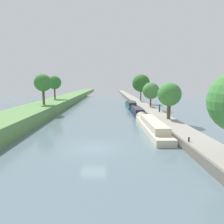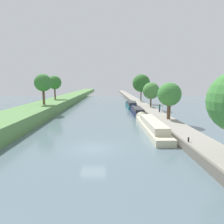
{
  "view_description": "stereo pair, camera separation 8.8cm",
  "coord_description": "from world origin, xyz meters",
  "views": [
    {
      "loc": [
        1.51,
        -19.45,
        6.54
      ],
      "look_at": [
        2.23,
        18.31,
        1.0
      ],
      "focal_mm": 32.2,
      "sensor_mm": 36.0,
      "label": 1
    },
    {
      "loc": [
        1.6,
        -19.45,
        6.54
      ],
      "look_at": [
        2.23,
        18.31,
        1.0
      ],
      "focal_mm": 32.2,
      "sensor_mm": 36.0,
      "label": 2
    }
  ],
  "objects": [
    {
      "name": "ground_plane",
      "position": [
        0.0,
        0.0,
        0.0
      ],
      "size": [
        160.0,
        160.0,
        0.0
      ],
      "primitive_type": "plane",
      "color": "slate"
    },
    {
      "name": "right_towpath",
      "position": [
        10.7,
        0.0,
        0.41
      ],
      "size": [
        3.23,
        260.0,
        0.82
      ],
      "color": "gray",
      "rests_on": "ground_plane"
    },
    {
      "name": "stone_quay",
      "position": [
        8.96,
        0.0,
        0.43
      ],
      "size": [
        0.25,
        260.0,
        0.87
      ],
      "color": "#6B665B",
      "rests_on": "ground_plane"
    },
    {
      "name": "narrowboat_cream",
      "position": [
        7.43,
        7.95,
        0.67
      ],
      "size": [
        2.16,
        15.94,
        2.28
      ],
      "color": "beige",
      "rests_on": "ground_plane"
    },
    {
      "name": "narrowboat_navy",
      "position": [
        7.55,
        22.46,
        0.58
      ],
      "size": [
        2.07,
        10.49,
        2.05
      ],
      "color": "#141E42",
      "rests_on": "ground_plane"
    },
    {
      "name": "narrowboat_teal",
      "position": [
        7.52,
        33.68,
        0.67
      ],
      "size": [
        2.19,
        11.26,
        2.32
      ],
      "color": "#195B60",
      "rests_on": "ground_plane"
    },
    {
      "name": "tree_rightbank_midnear",
      "position": [
        11.06,
        11.68,
        4.69
      ],
      "size": [
        3.65,
        3.65,
        5.74
      ],
      "color": "brown",
      "rests_on": "right_towpath"
    },
    {
      "name": "tree_rightbank_midfar",
      "position": [
        11.64,
        28.06,
        4.62
      ],
      "size": [
        3.93,
        3.93,
        5.79
      ],
      "color": "brown",
      "rests_on": "right_towpath"
    },
    {
      "name": "tree_rightbank_far",
      "position": [
        11.66,
        42.87,
        6.36
      ],
      "size": [
        5.39,
        5.39,
        8.25
      ],
      "color": "#4C3828",
      "rests_on": "right_towpath"
    },
    {
      "name": "tree_leftbank_downstream",
      "position": [
        -13.23,
        36.35,
        6.54
      ],
      "size": [
        3.7,
        3.7,
        6.42
      ],
      "color": "#4C3828",
      "rests_on": "left_grassy_bank"
    },
    {
      "name": "tree_leftbank_upstream",
      "position": [
        -11.86,
        22.34,
        6.47
      ],
      "size": [
        3.56,
        3.56,
        6.3
      ],
      "color": "brown",
      "rests_on": "left_grassy_bank"
    },
    {
      "name": "person_walking",
      "position": [
        11.56,
        19.34,
        1.69
      ],
      "size": [
        0.34,
        0.34,
        1.66
      ],
      "color": "#282D42",
      "rests_on": "right_towpath"
    },
    {
      "name": "mooring_bollard_near",
      "position": [
        9.38,
        -0.62,
        1.04
      ],
      "size": [
        0.16,
        0.16,
        0.45
      ],
      "color": "black",
      "rests_on": "right_towpath"
    },
    {
      "name": "mooring_bollard_far",
      "position": [
        9.38,
        38.56,
        1.04
      ],
      "size": [
        0.16,
        0.16,
        0.45
      ],
      "color": "black",
      "rests_on": "right_towpath"
    }
  ]
}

